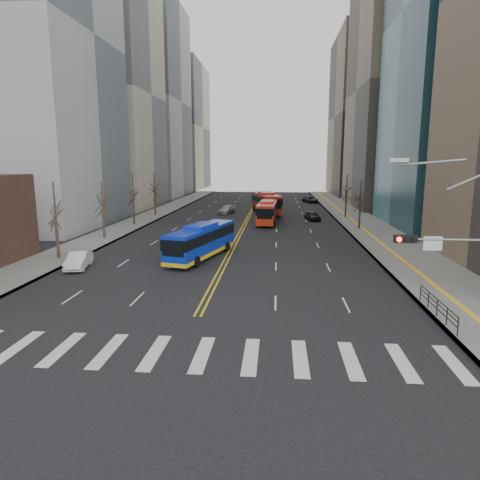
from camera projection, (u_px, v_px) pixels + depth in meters
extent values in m
plane|color=black|center=(178.00, 353.00, 20.88)|extent=(220.00, 220.00, 0.00)
cube|color=slate|center=(363.00, 224.00, 63.47)|extent=(7.00, 130.00, 0.15)
cube|color=slate|center=(140.00, 221.00, 66.34)|extent=(5.00, 130.00, 0.15)
cube|color=silver|center=(17.00, 347.00, 21.58)|extent=(0.70, 4.00, 0.01)
cube|color=silver|center=(62.00, 349.00, 21.38)|extent=(0.70, 4.00, 0.01)
cube|color=silver|center=(108.00, 350.00, 21.18)|extent=(0.70, 4.00, 0.01)
cube|color=silver|center=(155.00, 352.00, 20.98)|extent=(0.70, 4.00, 0.01)
cube|color=silver|center=(202.00, 354.00, 20.78)|extent=(0.70, 4.00, 0.01)
cube|color=silver|center=(251.00, 356.00, 20.58)|extent=(0.70, 4.00, 0.01)
cube|color=silver|center=(300.00, 358.00, 20.39)|extent=(0.70, 4.00, 0.01)
cube|color=silver|center=(351.00, 360.00, 20.19)|extent=(0.70, 4.00, 0.01)
cube|color=silver|center=(402.00, 362.00, 19.99)|extent=(0.70, 4.00, 0.01)
cube|color=silver|center=(454.00, 364.00, 19.79)|extent=(0.70, 4.00, 0.01)
cube|color=gold|center=(249.00, 214.00, 74.77)|extent=(0.15, 100.00, 0.01)
cube|color=gold|center=(251.00, 214.00, 74.74)|extent=(0.15, 100.00, 0.01)
cube|color=gray|center=(16.00, 35.00, 57.92)|extent=(22.00, 24.00, 52.00)
cube|color=#A09881|center=(97.00, 95.00, 84.12)|extent=(22.00, 22.00, 44.00)
cube|color=gray|center=(143.00, 103.00, 110.12)|extent=(20.00, 26.00, 48.00)
cube|color=#746750|center=(408.00, 89.00, 83.70)|extent=(20.00, 26.00, 46.00)
cube|color=#A09881|center=(176.00, 128.00, 142.11)|extent=(18.00, 30.00, 40.00)
cube|color=brown|center=(368.00, 117.00, 115.49)|extent=(18.00, 30.00, 42.00)
cylinder|color=gray|center=(447.00, 240.00, 20.75)|extent=(4.50, 0.12, 0.12)
cube|color=black|center=(406.00, 239.00, 20.91)|extent=(1.10, 0.28, 0.38)
cylinder|color=#FF190C|center=(399.00, 239.00, 20.78)|extent=(0.24, 0.08, 0.24)
cylinder|color=black|center=(407.00, 240.00, 20.75)|extent=(0.24, 0.08, 0.24)
cylinder|color=black|center=(414.00, 240.00, 20.72)|extent=(0.24, 0.08, 0.24)
cube|color=silver|center=(433.00, 243.00, 20.84)|extent=(0.90, 0.06, 0.70)
cube|color=#999993|center=(398.00, 160.00, 20.27)|extent=(0.90, 0.35, 0.18)
cube|color=black|center=(438.00, 300.00, 25.35)|extent=(0.04, 6.00, 0.04)
cylinder|color=black|center=(458.00, 327.00, 22.50)|extent=(0.06, 0.06, 1.00)
cylinder|color=black|center=(447.00, 317.00, 23.97)|extent=(0.06, 0.06, 1.00)
cylinder|color=black|center=(437.00, 308.00, 25.44)|extent=(0.06, 0.06, 1.00)
cylinder|color=black|center=(428.00, 300.00, 26.91)|extent=(0.06, 0.06, 1.00)
cylinder|color=black|center=(421.00, 293.00, 28.38)|extent=(0.06, 0.06, 1.00)
cylinder|color=#32251E|center=(57.00, 239.00, 40.49)|extent=(0.28, 0.28, 3.90)
cylinder|color=#32251E|center=(104.00, 224.00, 51.29)|extent=(0.28, 0.28, 3.60)
cylinder|color=#32251E|center=(134.00, 212.00, 62.03)|extent=(0.28, 0.28, 4.00)
cylinder|color=#32251E|center=(155.00, 205.00, 72.82)|extent=(0.28, 0.28, 3.80)
cylinder|color=#32251E|center=(360.00, 217.00, 58.40)|extent=(0.28, 0.28, 3.50)
cylinder|color=#32251E|center=(346.00, 206.00, 70.13)|extent=(0.28, 0.28, 3.75)
cube|color=#0B26AC|center=(202.00, 241.00, 41.12)|extent=(5.20, 11.52, 2.66)
cube|color=black|center=(201.00, 235.00, 41.02)|extent=(5.26, 11.55, 0.96)
cube|color=#0B26AC|center=(201.00, 226.00, 40.85)|extent=(2.84, 4.31, 0.40)
cube|color=gold|center=(202.00, 252.00, 41.32)|extent=(5.26, 11.55, 0.35)
cylinder|color=black|center=(173.00, 260.00, 38.39)|extent=(0.55, 1.04, 1.00)
cylinder|color=black|center=(197.00, 262.00, 37.60)|extent=(0.55, 1.04, 1.00)
cylinder|color=black|center=(206.00, 245.00, 45.07)|extent=(0.55, 1.04, 1.00)
cylinder|color=black|center=(227.00, 247.00, 44.28)|extent=(0.55, 1.04, 1.00)
cube|color=red|center=(267.00, 212.00, 63.95)|extent=(2.97, 10.87, 2.78)
cube|color=black|center=(267.00, 208.00, 63.85)|extent=(3.03, 10.89, 1.00)
cube|color=red|center=(267.00, 202.00, 63.68)|extent=(2.14, 3.86, 0.40)
cylinder|color=black|center=(257.00, 223.00, 60.99)|extent=(0.35, 1.01, 1.00)
cylinder|color=black|center=(274.00, 223.00, 60.67)|extent=(0.35, 1.01, 1.00)
cylinder|color=black|center=(261.00, 217.00, 67.70)|extent=(0.35, 1.01, 1.00)
cylinder|color=black|center=(277.00, 217.00, 67.38)|extent=(0.35, 1.01, 1.00)
cube|color=red|center=(266.00, 203.00, 75.76)|extent=(5.70, 12.41, 3.17)
cube|color=black|center=(266.00, 199.00, 75.65)|extent=(5.77, 12.44, 1.13)
cube|color=red|center=(266.00, 193.00, 75.45)|extent=(3.19, 4.65, 0.40)
cylinder|color=black|center=(263.00, 213.00, 72.04)|extent=(0.54, 1.04, 1.00)
cylinder|color=black|center=(279.00, 213.00, 72.49)|extent=(0.54, 1.04, 1.00)
cylinder|color=black|center=(254.00, 208.00, 79.55)|extent=(0.54, 1.04, 1.00)
cylinder|color=black|center=(268.00, 208.00, 80.01)|extent=(0.54, 1.04, 1.00)
imported|color=silver|center=(79.00, 260.00, 37.29)|extent=(2.35, 4.64, 1.46)
imported|color=black|center=(312.00, 216.00, 67.30)|extent=(2.67, 4.55, 1.45)
imported|color=#A3A4A9|center=(227.00, 210.00, 75.78)|extent=(3.29, 5.19, 1.40)
imported|color=black|center=(310.00, 200.00, 95.66)|extent=(3.76, 5.43, 1.38)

